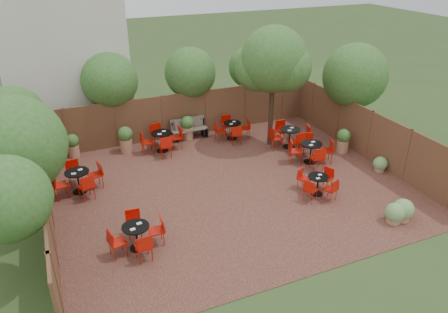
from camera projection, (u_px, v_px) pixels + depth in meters
name	position (u px, v px, depth m)	size (l,w,h in m)	color
ground	(231.00, 187.00, 15.18)	(80.00, 80.00, 0.00)	#354F23
courtyard_paving	(231.00, 187.00, 15.17)	(12.00, 10.00, 0.02)	#371916
fence_back	(185.00, 115.00, 18.84)	(12.00, 0.08, 2.00)	#54361F
fence_left	(47.00, 199.00, 12.62)	(0.08, 10.00, 2.00)	#54361F
fence_right	(369.00, 135.00, 16.84)	(0.08, 10.00, 2.00)	#54361F
neighbour_building	(62.00, 41.00, 18.39)	(5.00, 4.00, 8.00)	beige
overhang_foliage	(168.00, 98.00, 15.50)	(15.85, 10.38, 2.79)	#2D5C1D
courtyard_tree	(274.00, 63.00, 16.80)	(2.78, 2.68, 5.01)	black
park_bench_left	(191.00, 128.00, 18.80)	(1.51, 0.65, 0.90)	brown
park_bench_right	(188.00, 128.00, 18.75)	(1.50, 0.49, 0.92)	brown
bistro_tables	(220.00, 158.00, 16.15)	(10.38, 7.55, 0.96)	black
planters	(182.00, 137.00, 17.69)	(10.82, 4.48, 1.11)	#9E6E4F
low_shrubs	(394.00, 199.00, 13.83)	(2.48, 3.41, 0.71)	#9E6E4F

